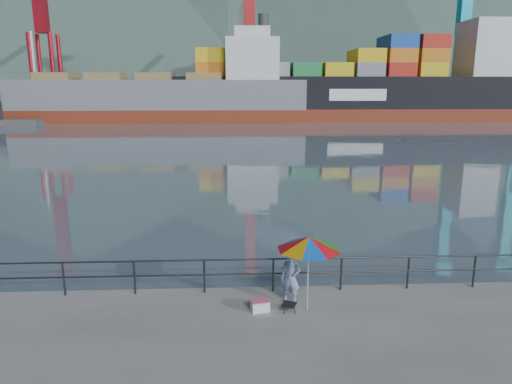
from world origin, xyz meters
TOP-DOWN VIEW (x-y plane):
  - harbor_water at (0.00, 130.00)m, footprint 500.00×280.00m
  - far_dock at (10.00, 93.00)m, footprint 200.00×40.00m
  - guardrail at (0.00, 1.70)m, footprint 22.00×0.06m
  - mountains at (38.82, 207.75)m, footprint 600.00×332.80m
  - port_cranes at (31.00, 84.00)m, footprint 116.00×28.00m
  - container_stacks at (34.07, 93.95)m, footprint 58.00×8.40m
  - fisherman at (3.40, 0.90)m, footprint 0.64×0.54m
  - beach_umbrella at (3.82, 0.49)m, footprint 2.25×2.25m
  - folding_stool at (3.32, 0.44)m, footprint 0.45×0.45m
  - cooler_bag at (2.55, 0.52)m, footprint 0.53×0.41m
  - fishing_rod at (3.59, 1.85)m, footprint 0.54×1.81m
  - bulk_carrier at (-9.10, 71.70)m, footprint 50.34×8.71m
  - container_ship at (24.98, 74.43)m, footprint 63.66×10.61m

SIDE VIEW (x-z plane):
  - harbor_water at x=0.00m, z-range 0.00..0.00m
  - far_dock at x=10.00m, z-range -0.20..0.20m
  - fishing_rod at x=3.59m, z-range -0.66..0.66m
  - folding_stool at x=3.32m, z-range 0.01..0.23m
  - cooler_bag at x=2.55m, z-range 0.00..0.27m
  - guardrail at x=0.00m, z-range 0.01..1.03m
  - fisherman at x=3.40m, z-range 0.00..1.51m
  - beach_umbrella at x=3.82m, z-range 0.86..2.93m
  - container_stacks at x=34.07m, z-range -1.12..6.68m
  - bulk_carrier at x=-9.10m, z-range -3.11..11.39m
  - container_ship at x=24.98m, z-range -3.25..14.85m
  - port_cranes at x=31.00m, z-range -3.20..35.20m
  - mountains at x=38.82m, z-range -4.45..75.55m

